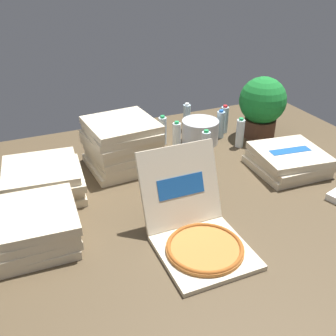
{
  "coord_description": "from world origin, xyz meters",
  "views": [
    {
      "loc": [
        -0.83,
        -1.76,
        1.25
      ],
      "look_at": [
        -0.03,
        0.1,
        0.14
      ],
      "focal_mm": 42.3,
      "sensor_mm": 36.0,
      "label": 1
    }
  ],
  "objects_px": {
    "water_bottle_4": "(187,117)",
    "pizza_stack_right_near": "(31,228)",
    "open_pizza_box": "(198,231)",
    "water_bottle_5": "(240,133)",
    "water_bottle_2": "(177,137)",
    "water_bottle_3": "(224,119)",
    "pizza_stack_center_far": "(122,144)",
    "water_bottle_1": "(163,131)",
    "pizza_stack_left_near": "(288,160)",
    "water_bottle_0": "(206,146)",
    "water_bottle_6": "(220,124)",
    "potted_plant": "(262,105)",
    "ice_bucket": "(200,131)",
    "pizza_stack_left_far": "(44,180)"
  },
  "relations": [
    {
      "from": "open_pizza_box",
      "to": "ice_bucket",
      "type": "xyz_separation_m",
      "value": [
        0.55,
        1.04,
        0.01
      ]
    },
    {
      "from": "pizza_stack_left_near",
      "to": "water_bottle_0",
      "type": "xyz_separation_m",
      "value": [
        -0.43,
        0.33,
        0.04
      ]
    },
    {
      "from": "pizza_stack_right_near",
      "to": "water_bottle_0",
      "type": "xyz_separation_m",
      "value": [
        1.18,
        0.44,
        0.02
      ]
    },
    {
      "from": "pizza_stack_left_near",
      "to": "water_bottle_1",
      "type": "xyz_separation_m",
      "value": [
        -0.6,
        0.68,
        0.04
      ]
    },
    {
      "from": "pizza_stack_left_far",
      "to": "water_bottle_6",
      "type": "height_order",
      "value": "water_bottle_6"
    },
    {
      "from": "pizza_stack_left_far",
      "to": "pizza_stack_center_far",
      "type": "bearing_deg",
      "value": 16.47
    },
    {
      "from": "open_pizza_box",
      "to": "water_bottle_5",
      "type": "bearing_deg",
      "value": 47.84
    },
    {
      "from": "open_pizza_box",
      "to": "water_bottle_6",
      "type": "bearing_deg",
      "value": 55.34
    },
    {
      "from": "open_pizza_box",
      "to": "water_bottle_0",
      "type": "xyz_separation_m",
      "value": [
        0.45,
        0.77,
        0.03
      ]
    },
    {
      "from": "water_bottle_2",
      "to": "water_bottle_3",
      "type": "distance_m",
      "value": 0.5
    },
    {
      "from": "open_pizza_box",
      "to": "water_bottle_2",
      "type": "xyz_separation_m",
      "value": [
        0.34,
        0.99,
        0.03
      ]
    },
    {
      "from": "open_pizza_box",
      "to": "pizza_stack_right_near",
      "type": "xyz_separation_m",
      "value": [
        -0.73,
        0.33,
        0.01
      ]
    },
    {
      "from": "pizza_stack_left_near",
      "to": "open_pizza_box",
      "type": "bearing_deg",
      "value": -153.48
    },
    {
      "from": "water_bottle_6",
      "to": "water_bottle_5",
      "type": "bearing_deg",
      "value": -76.43
    },
    {
      "from": "open_pizza_box",
      "to": "pizza_stack_right_near",
      "type": "bearing_deg",
      "value": 155.74
    },
    {
      "from": "water_bottle_1",
      "to": "pizza_stack_left_near",
      "type": "bearing_deg",
      "value": -48.95
    },
    {
      "from": "water_bottle_3",
      "to": "water_bottle_5",
      "type": "relative_size",
      "value": 1.0
    },
    {
      "from": "pizza_stack_center_far",
      "to": "water_bottle_2",
      "type": "distance_m",
      "value": 0.43
    },
    {
      "from": "pizza_stack_left_far",
      "to": "water_bottle_4",
      "type": "height_order",
      "value": "water_bottle_4"
    },
    {
      "from": "pizza_stack_left_far",
      "to": "water_bottle_0",
      "type": "relative_size",
      "value": 2.14
    },
    {
      "from": "pizza_stack_left_near",
      "to": "water_bottle_2",
      "type": "relative_size",
      "value": 2.1
    },
    {
      "from": "ice_bucket",
      "to": "water_bottle_1",
      "type": "height_order",
      "value": "water_bottle_1"
    },
    {
      "from": "water_bottle_6",
      "to": "potted_plant",
      "type": "height_order",
      "value": "potted_plant"
    },
    {
      "from": "water_bottle_1",
      "to": "water_bottle_5",
      "type": "distance_m",
      "value": 0.56
    },
    {
      "from": "pizza_stack_right_near",
      "to": "water_bottle_3",
      "type": "height_order",
      "value": "water_bottle_3"
    },
    {
      "from": "pizza_stack_right_near",
      "to": "potted_plant",
      "type": "distance_m",
      "value": 1.86
    },
    {
      "from": "water_bottle_3",
      "to": "water_bottle_6",
      "type": "distance_m",
      "value": 0.11
    },
    {
      "from": "pizza_stack_left_near",
      "to": "water_bottle_4",
      "type": "xyz_separation_m",
      "value": [
        -0.32,
        0.86,
        0.04
      ]
    },
    {
      "from": "water_bottle_0",
      "to": "water_bottle_4",
      "type": "bearing_deg",
      "value": 78.07
    },
    {
      "from": "open_pizza_box",
      "to": "water_bottle_3",
      "type": "height_order",
      "value": "open_pizza_box"
    },
    {
      "from": "water_bottle_4",
      "to": "pizza_stack_right_near",
      "type": "bearing_deg",
      "value": -143.24
    },
    {
      "from": "pizza_stack_left_near",
      "to": "pizza_stack_left_far",
      "type": "bearing_deg",
      "value": 167.81
    },
    {
      "from": "pizza_stack_left_near",
      "to": "water_bottle_5",
      "type": "xyz_separation_m",
      "value": [
        -0.1,
        0.42,
        0.04
      ]
    },
    {
      "from": "pizza_stack_right_near",
      "to": "pizza_stack_center_far",
      "type": "bearing_deg",
      "value": 42.32
    },
    {
      "from": "pizza_stack_center_far",
      "to": "water_bottle_5",
      "type": "distance_m",
      "value": 0.87
    },
    {
      "from": "pizza_stack_center_far",
      "to": "water_bottle_4",
      "type": "bearing_deg",
      "value": 30.29
    },
    {
      "from": "water_bottle_2",
      "to": "water_bottle_5",
      "type": "xyz_separation_m",
      "value": [
        0.44,
        -0.12,
        0.0
      ]
    },
    {
      "from": "water_bottle_5",
      "to": "water_bottle_1",
      "type": "bearing_deg",
      "value": 152.09
    },
    {
      "from": "water_bottle_1",
      "to": "water_bottle_6",
      "type": "xyz_separation_m",
      "value": [
        0.45,
        -0.06,
        0.0
      ]
    },
    {
      "from": "pizza_stack_left_near",
      "to": "water_bottle_3",
      "type": "xyz_separation_m",
      "value": [
        -0.07,
        0.69,
        0.04
      ]
    },
    {
      "from": "water_bottle_3",
      "to": "potted_plant",
      "type": "bearing_deg",
      "value": -40.47
    },
    {
      "from": "water_bottle_1",
      "to": "water_bottle_2",
      "type": "distance_m",
      "value": 0.15
    },
    {
      "from": "pizza_stack_right_near",
      "to": "pizza_stack_left_far",
      "type": "height_order",
      "value": "same"
    },
    {
      "from": "ice_bucket",
      "to": "water_bottle_6",
      "type": "xyz_separation_m",
      "value": [
        0.18,
        0.02,
        0.02
      ]
    },
    {
      "from": "pizza_stack_right_near",
      "to": "potted_plant",
      "type": "relative_size",
      "value": 0.99
    },
    {
      "from": "pizza_stack_left_near",
      "to": "water_bottle_0",
      "type": "height_order",
      "value": "water_bottle_0"
    },
    {
      "from": "water_bottle_2",
      "to": "ice_bucket",
      "type": "bearing_deg",
      "value": 14.64
    },
    {
      "from": "pizza_stack_right_near",
      "to": "water_bottle_0",
      "type": "bearing_deg",
      "value": 20.53
    },
    {
      "from": "water_bottle_3",
      "to": "water_bottle_1",
      "type": "bearing_deg",
      "value": -178.81
    },
    {
      "from": "pizza_stack_right_near",
      "to": "water_bottle_0",
      "type": "height_order",
      "value": "water_bottle_0"
    }
  ]
}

